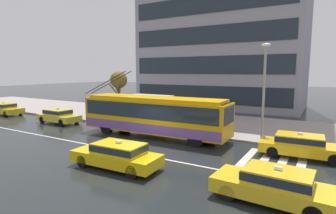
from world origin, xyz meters
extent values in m
plane|color=#212627|center=(0.00, 0.00, 0.00)|extent=(160.00, 160.00, 0.00)
cube|color=gray|center=(0.00, 9.47, 0.07)|extent=(80.00, 10.00, 0.14)
cube|color=beige|center=(6.09, 1.24, 0.00)|extent=(0.44, 4.40, 0.01)
cube|color=beige|center=(6.99, 1.24, 0.00)|extent=(0.44, 4.40, 0.01)
cube|color=beige|center=(7.89, 1.24, 0.00)|extent=(0.44, 4.40, 0.01)
cube|color=beige|center=(8.79, 1.24, 0.00)|extent=(0.44, 4.40, 0.01)
cube|color=silver|center=(0.00, -1.20, 0.00)|extent=(72.00, 0.14, 0.01)
cube|color=#DE9E0B|center=(-1.11, 2.87, 1.56)|extent=(11.23, 2.75, 2.29)
cube|color=#DC9C07|center=(-1.11, 2.87, 2.81)|extent=(10.56, 2.48, 0.20)
cube|color=#1E2833|center=(-1.11, 2.87, 2.02)|extent=(10.79, 2.77, 1.05)
cube|color=#6C4C98|center=(-1.11, 2.87, 0.83)|extent=(11.12, 2.77, 0.64)
cube|color=#1E2833|center=(4.43, 3.00, 2.02)|extent=(0.17, 2.20, 1.14)
cube|color=black|center=(4.28, 3.00, 2.61)|extent=(0.20, 1.90, 0.28)
cylinder|color=black|center=(-5.46, 3.12, 3.83)|extent=(4.24, 0.16, 1.90)
cylinder|color=black|center=(-5.44, 2.42, 3.83)|extent=(4.24, 0.16, 1.90)
cylinder|color=black|center=(2.67, 4.06, 0.52)|extent=(1.05, 0.32, 1.04)
cylinder|color=black|center=(2.72, 1.86, 0.52)|extent=(1.05, 0.32, 1.04)
cylinder|color=black|center=(-4.71, 3.89, 0.52)|extent=(1.05, 0.32, 1.04)
cylinder|color=black|center=(-4.66, 1.70, 0.52)|extent=(1.05, 0.32, 1.04)
cube|color=gold|center=(-11.44, 2.67, 0.51)|extent=(4.24, 1.87, 0.55)
cube|color=gold|center=(-11.61, 2.68, 1.02)|extent=(2.30, 1.58, 0.48)
cube|color=#1E2833|center=(-11.61, 2.68, 1.05)|extent=(2.34, 1.60, 0.31)
cube|color=silver|center=(-11.61, 2.68, 1.33)|extent=(0.28, 0.17, 0.12)
cylinder|color=black|center=(-10.04, 3.44, 0.31)|extent=(0.62, 0.21, 0.62)
cylinder|color=black|center=(-10.07, 1.85, 0.31)|extent=(0.62, 0.21, 0.62)
cylinder|color=black|center=(-12.81, 3.49, 0.31)|extent=(0.62, 0.21, 0.62)
cylinder|color=black|center=(-12.84, 1.90, 0.31)|extent=(0.62, 0.21, 0.62)
cube|color=yellow|center=(8.20, -3.35, 0.51)|extent=(4.33, 1.95, 0.55)
cube|color=gold|center=(8.37, -3.36, 1.02)|extent=(2.36, 1.62, 0.48)
cube|color=#1E2833|center=(8.37, -3.36, 1.05)|extent=(2.41, 1.64, 0.31)
cube|color=silver|center=(8.37, -3.36, 1.33)|extent=(0.29, 0.17, 0.12)
cylinder|color=black|center=(6.76, -4.07, 0.31)|extent=(0.63, 0.23, 0.62)
cylinder|color=black|center=(6.83, -2.51, 0.31)|extent=(0.63, 0.23, 0.62)
cylinder|color=black|center=(9.64, -2.63, 0.31)|extent=(0.63, 0.23, 0.62)
cube|color=yellow|center=(-20.67, 2.79, 0.51)|extent=(4.56, 1.96, 0.55)
cube|color=yellow|center=(-20.85, 2.78, 1.02)|extent=(2.48, 1.64, 0.48)
cube|color=#1E2833|center=(-20.85, 2.78, 1.05)|extent=(2.53, 1.66, 0.31)
cube|color=silver|center=(-20.85, 2.78, 1.33)|extent=(0.29, 0.17, 0.12)
cylinder|color=black|center=(-19.21, 3.64, 0.31)|extent=(0.63, 0.22, 0.62)
cylinder|color=black|center=(-19.16, 2.04, 0.31)|extent=(0.63, 0.22, 0.62)
cylinder|color=black|center=(-22.18, 3.53, 0.31)|extent=(0.63, 0.22, 0.62)
cube|color=yellow|center=(8.71, 3.00, 0.51)|extent=(4.56, 1.99, 0.55)
cube|color=yellow|center=(8.53, 3.00, 1.02)|extent=(2.49, 1.65, 0.48)
cube|color=#1E2833|center=(8.53, 3.00, 1.05)|extent=(2.54, 1.67, 0.31)
cube|color=silver|center=(8.53, 3.00, 1.33)|extent=(0.29, 0.17, 0.12)
cylinder|color=black|center=(10.16, 3.87, 0.31)|extent=(0.63, 0.23, 0.62)
cylinder|color=black|center=(10.23, 2.27, 0.31)|extent=(0.63, 0.23, 0.62)
cylinder|color=black|center=(7.20, 3.73, 0.31)|extent=(0.63, 0.23, 0.62)
cylinder|color=black|center=(7.27, 2.14, 0.31)|extent=(0.63, 0.23, 0.62)
cube|color=yellow|center=(0.90, -3.52, 0.51)|extent=(4.64, 1.93, 0.55)
cube|color=yellow|center=(1.08, -3.51, 1.02)|extent=(2.53, 1.59, 0.48)
cube|color=#1E2833|center=(1.08, -3.51, 1.05)|extent=(2.57, 1.61, 0.31)
cube|color=silver|center=(1.08, -3.51, 1.33)|extent=(0.29, 0.17, 0.12)
cylinder|color=black|center=(-0.58, -4.35, 0.31)|extent=(0.63, 0.23, 0.62)
cylinder|color=black|center=(-0.64, -2.82, 0.31)|extent=(0.63, 0.23, 0.62)
cylinder|color=black|center=(2.44, -4.22, 0.31)|extent=(0.63, 0.23, 0.62)
cylinder|color=black|center=(2.37, -2.69, 0.31)|extent=(0.63, 0.23, 0.62)
cylinder|color=gray|center=(-1.70, 5.21, 1.38)|extent=(0.08, 0.08, 2.48)
cylinder|color=gray|center=(-5.28, 5.21, 1.38)|extent=(0.08, 0.08, 2.48)
cylinder|color=gray|center=(-1.70, 6.56, 1.38)|extent=(0.08, 0.08, 2.48)
cylinder|color=gray|center=(-5.28, 6.56, 1.38)|extent=(0.08, 0.08, 2.48)
cube|color=#99ADB2|center=(-3.49, 6.56, 1.43)|extent=(3.40, 0.04, 1.98)
cube|color=#B2B2B7|center=(-3.49, 5.89, 2.66)|extent=(3.88, 1.65, 0.08)
cube|color=brown|center=(-3.49, 6.22, 0.59)|extent=(2.51, 0.36, 0.08)
cylinder|color=#221F2C|center=(3.47, 5.88, 0.58)|extent=(0.14, 0.14, 0.89)
cylinder|color=#221F2C|center=(3.51, 6.04, 0.58)|extent=(0.14, 0.14, 0.89)
cylinder|color=maroon|center=(3.49, 5.96, 1.35)|extent=(0.43, 0.43, 0.64)
sphere|color=#DEB164|center=(3.49, 5.96, 1.78)|extent=(0.23, 0.23, 0.23)
cone|color=#26904F|center=(3.47, 5.84, 2.08)|extent=(1.07, 1.07, 0.28)
cylinder|color=#333333|center=(3.47, 5.84, 1.54)|extent=(0.02, 0.02, 0.80)
cylinder|color=black|center=(1.10, 5.43, 0.56)|extent=(0.14, 0.14, 0.83)
cylinder|color=black|center=(1.12, 5.59, 0.56)|extent=(0.14, 0.14, 0.83)
cylinder|color=black|center=(1.11, 5.51, 1.28)|extent=(0.42, 0.42, 0.62)
sphere|color=tan|center=(1.11, 5.51, 1.70)|extent=(0.23, 0.23, 0.23)
cone|color=gold|center=(1.13, 5.62, 2.00)|extent=(1.06, 1.06, 0.26)
cylinder|color=#333333|center=(1.13, 5.62, 1.48)|extent=(0.02, 0.02, 0.78)
cylinder|color=gray|center=(6.08, 5.12, 3.22)|extent=(0.16, 0.16, 6.17)
ellipsoid|color=silver|center=(6.08, 5.12, 6.43)|extent=(0.60, 0.32, 0.24)
cylinder|color=brown|center=(-8.17, 7.27, 1.72)|extent=(0.27, 0.27, 3.16)
cylinder|color=brown|center=(-7.82, 6.98, 2.74)|extent=(0.87, 0.74, 1.34)
cylinder|color=brown|center=(-8.19, 7.65, 2.16)|extent=(0.16, 0.83, 0.63)
cylinder|color=brown|center=(-8.33, 6.77, 2.90)|extent=(0.46, 1.11, 1.27)
cylinder|color=brown|center=(-8.63, 7.45, 2.98)|extent=(1.04, 0.50, 1.18)
sphere|color=brown|center=(-8.17, 7.27, 3.90)|extent=(1.69, 1.69, 1.69)
cube|color=gray|center=(-3.12, 22.40, 14.09)|extent=(20.97, 10.36, 28.18)
cube|color=#1E2833|center=(-3.12, 17.19, 1.94)|extent=(19.71, 0.06, 2.11)
cube|color=#1E2833|center=(-3.12, 17.19, 5.46)|extent=(19.71, 0.06, 2.11)
cube|color=#1E2833|center=(-3.12, 17.19, 8.98)|extent=(19.71, 0.06, 2.11)
cube|color=#1E2833|center=(-3.12, 17.19, 12.51)|extent=(19.71, 0.06, 2.11)
camera|label=1|loc=(9.71, -13.36, 4.78)|focal=28.97mm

